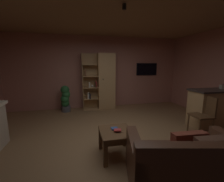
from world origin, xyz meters
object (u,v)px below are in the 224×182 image
(kitchen_bar_counter, at_px, (215,107))
(dining_chair, at_px, (204,113))
(tissue_box, at_px, (223,87))
(bookshelf_cabinet, at_px, (104,82))
(table_book_0, at_px, (115,129))
(table_book_1, at_px, (117,130))
(coffee_table, at_px, (116,136))
(leather_couch, at_px, (186,167))
(wall_mounted_tv, at_px, (147,69))
(potted_floor_plant, at_px, (65,98))

(kitchen_bar_counter, xyz_separation_m, dining_chair, (-0.71, -0.35, 0.02))
(tissue_box, relative_size, dining_chair, 0.13)
(bookshelf_cabinet, relative_size, kitchen_bar_counter, 1.44)
(table_book_0, bearing_deg, table_book_1, -77.59)
(tissue_box, bearing_deg, kitchen_bar_counter, -172.92)
(coffee_table, bearing_deg, dining_chair, 8.76)
(bookshelf_cabinet, distance_m, leather_couch, 4.01)
(kitchen_bar_counter, distance_m, wall_mounted_tv, 2.81)
(kitchen_bar_counter, relative_size, dining_chair, 1.55)
(kitchen_bar_counter, distance_m, dining_chair, 0.79)
(kitchen_bar_counter, bearing_deg, dining_chair, -153.52)
(tissue_box, distance_m, table_book_0, 3.29)
(wall_mounted_tv, bearing_deg, tissue_box, -67.63)
(kitchen_bar_counter, bearing_deg, wall_mounted_tv, 108.28)
(tissue_box, distance_m, coffee_table, 3.31)
(leather_couch, bearing_deg, bookshelf_cabinet, 96.04)
(kitchen_bar_counter, bearing_deg, leather_couch, -144.07)
(dining_chair, height_order, wall_mounted_tv, wall_mounted_tv)
(coffee_table, height_order, table_book_1, table_book_1)
(table_book_0, distance_m, wall_mounted_tv, 3.92)
(leather_couch, height_order, wall_mounted_tv, wall_mounted_tv)
(wall_mounted_tv, bearing_deg, table_book_0, -124.43)
(bookshelf_cabinet, bearing_deg, kitchen_bar_counter, -40.88)
(potted_floor_plant, distance_m, wall_mounted_tv, 3.40)
(leather_couch, height_order, dining_chair, dining_chair)
(coffee_table, distance_m, potted_floor_plant, 3.08)
(kitchen_bar_counter, distance_m, coffee_table, 3.05)
(kitchen_bar_counter, relative_size, potted_floor_plant, 1.53)
(kitchen_bar_counter, xyz_separation_m, wall_mounted_tv, (-0.83, 2.51, 0.96))
(tissue_box, xyz_separation_m, table_book_0, (-3.17, -0.65, -0.57))
(bookshelf_cabinet, xyz_separation_m, kitchen_bar_counter, (2.66, -2.30, -0.51))
(kitchen_bar_counter, relative_size, table_book_0, 11.78)
(leather_couch, height_order, potted_floor_plant, potted_floor_plant)
(kitchen_bar_counter, bearing_deg, table_book_0, -168.13)
(bookshelf_cabinet, distance_m, kitchen_bar_counter, 3.55)
(leather_couch, relative_size, coffee_table, 2.74)
(coffee_table, bearing_deg, tissue_box, 12.93)
(bookshelf_cabinet, relative_size, dining_chair, 2.24)
(table_book_0, height_order, table_book_1, table_book_1)
(table_book_1, height_order, wall_mounted_tv, wall_mounted_tv)
(dining_chair, distance_m, potted_floor_plant, 4.20)
(table_book_0, relative_size, wall_mounted_tv, 0.14)
(kitchen_bar_counter, height_order, table_book_1, kitchen_bar_counter)
(table_book_1, distance_m, dining_chair, 2.28)
(bookshelf_cabinet, height_order, coffee_table, bookshelf_cabinet)
(tissue_box, distance_m, dining_chair, 1.12)
(wall_mounted_tv, bearing_deg, coffee_table, -123.65)
(kitchen_bar_counter, distance_m, potted_floor_plant, 4.61)
(tissue_box, xyz_separation_m, wall_mounted_tv, (-1.02, 2.49, 0.40))
(kitchen_bar_counter, bearing_deg, bookshelf_cabinet, 139.12)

